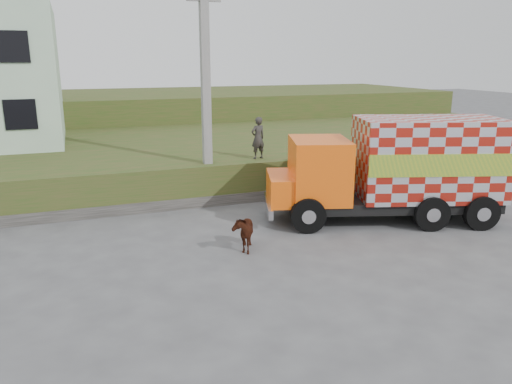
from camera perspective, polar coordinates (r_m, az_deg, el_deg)
name	(u,v)px	position (r m, az deg, el deg)	size (l,w,h in m)	color
ground	(280,239)	(15.11, 2.78, -5.37)	(120.00, 120.00, 0.00)	#474749
embankment	(200,156)	(24.12, -6.46, 4.15)	(40.00, 12.00, 1.50)	#2D4C19
embankment_far	(158,114)	(35.67, -11.17, 8.69)	(40.00, 12.00, 3.00)	#2D4C19
retaining_strip	(185,202)	(18.31, -8.14, -1.18)	(16.00, 0.50, 0.40)	#595651
utility_pole	(206,93)	(18.25, -5.74, 11.23)	(1.20, 0.30, 8.00)	gray
cargo_truck	(397,169)	(17.06, 15.78, 2.59)	(8.00, 4.55, 3.40)	black
cow	(243,231)	(14.14, -1.52, -4.49)	(0.58, 1.28, 1.08)	#371F0D
pedestrian	(258,138)	(19.24, 0.22, 6.20)	(0.59, 0.39, 1.61)	#2C2927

